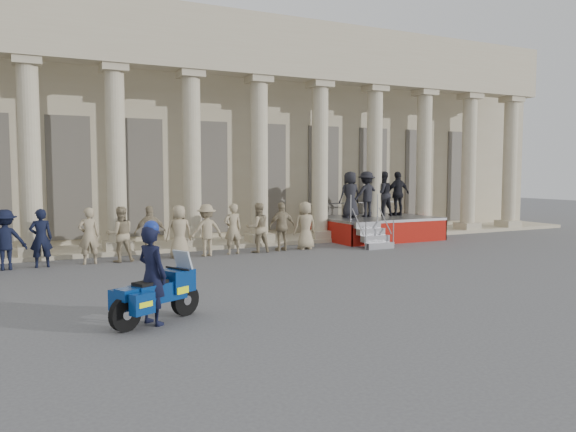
{
  "coord_description": "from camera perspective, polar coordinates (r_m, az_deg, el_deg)",
  "views": [
    {
      "loc": [
        -4.48,
        -11.34,
        2.76
      ],
      "look_at": [
        2.1,
        1.94,
        1.6
      ],
      "focal_mm": 35.0,
      "sensor_mm": 36.0,
      "label": 1
    }
  ],
  "objects": [
    {
      "name": "rider",
      "position": [
        10.49,
        -13.64,
        -5.66
      ],
      "size": [
        0.68,
        0.78,
        1.9
      ],
      "rotation": [
        0.0,
        0.0,
        2.03
      ],
      "color": "black",
      "rests_on": "ground"
    },
    {
      "name": "building",
      "position": [
        26.53,
        -16.73,
        8.11
      ],
      "size": [
        40.0,
        12.5,
        9.0
      ],
      "color": "tan",
      "rests_on": "ground"
    },
    {
      "name": "ground",
      "position": [
        12.51,
        -4.72,
        -8.29
      ],
      "size": [
        90.0,
        90.0,
        0.0
      ],
      "primitive_type": "plane",
      "color": "#4C4C4F",
      "rests_on": "ground"
    },
    {
      "name": "motorcycle",
      "position": [
        10.63,
        -13.14,
        -7.64
      ],
      "size": [
        1.84,
        1.24,
        1.28
      ],
      "rotation": [
        0.0,
        0.0,
        0.46
      ],
      "color": "black",
      "rests_on": "ground"
    },
    {
      "name": "reviewing_stand",
      "position": [
        23.33,
        8.83,
        1.35
      ],
      "size": [
        4.55,
        4.29,
        2.79
      ],
      "color": "gray",
      "rests_on": "ground"
    }
  ]
}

